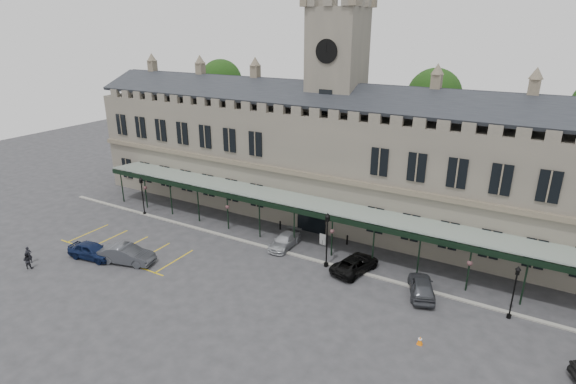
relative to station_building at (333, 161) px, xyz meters
The scene contains 22 objects.
ground 17.17m from the station_building, 90.00° to the right, with size 140.00×140.00×0.00m, color #2F2F32.
station_building is the anchor object (origin of this frame).
clock_tower 6.64m from the station_building, 90.00° to the left, with size 5.60×5.60×24.80m.
canopy 9.37m from the station_building, 90.00° to the right, with size 50.00×4.10×4.30m.
kerb 12.22m from the station_building, 90.00° to the right, with size 60.00×0.40×0.12m, color gray.
parking_markings 23.26m from the station_building, 128.81° to the right, with size 16.00×6.00×0.01m, color gold, non-canonical shape.
tree_behind_left 24.64m from the station_building, 157.55° to the left, with size 6.00×6.00×16.00m.
tree_behind_mid 13.67m from the station_building, 48.65° to the left, with size 6.00×6.00×16.00m.
lamp_post_left 21.70m from the station_building, 150.90° to the right, with size 0.43×0.43×4.51m.
lamp_post_mid 12.16m from the station_building, 67.62° to the right, with size 0.49×0.49×5.19m.
lamp_post_right 22.65m from the station_building, 29.55° to the right, with size 0.41×0.41×4.32m.
traffic_cone 23.33m from the station_building, 49.97° to the right, with size 0.39×0.39×0.62m.
sign_board 9.51m from the station_building, 71.98° to the right, with size 0.67×0.08×1.15m.
bollard_left 9.12m from the station_building, 117.18° to the right, with size 0.17×0.17×0.94m, color black.
bollard_right 9.47m from the station_building, 53.17° to the right, with size 0.17×0.17×0.97m, color black.
car_left_a 25.81m from the station_building, 126.57° to the right, with size 1.84×4.58×1.56m, color #0D183B.
car_left_b 23.08m from the station_building, 120.91° to the right, with size 1.77×5.07×1.67m, color #3B3D43.
car_taxi 11.04m from the station_building, 94.22° to the right, with size 1.80×4.44×1.29m, color #A4A6AC.
car_van 13.73m from the station_building, 55.79° to the right, with size 2.29×4.96×1.38m, color black.
car_right_a 18.08m from the station_building, 40.76° to the right, with size 1.84×4.57×1.56m, color #3B3D43.
person_a 30.99m from the station_building, 129.07° to the right, with size 0.57×0.38×1.57m, color black.
person_b 30.95m from the station_building, 126.98° to the right, with size 0.76×0.59×1.56m, color black.
Camera 1 is at (19.18, -27.38, 20.08)m, focal length 28.00 mm.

